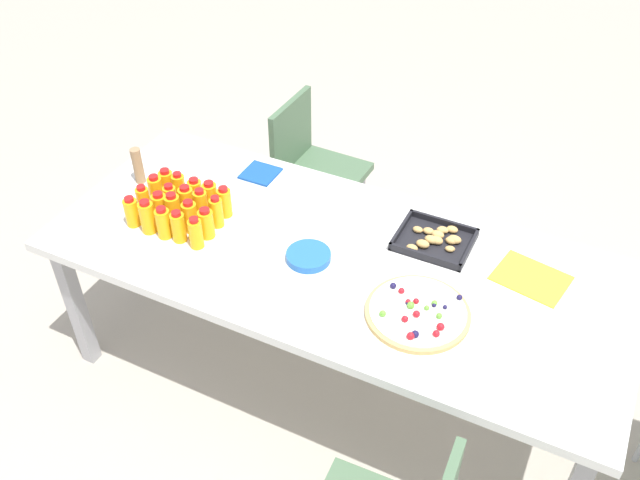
{
  "coord_description": "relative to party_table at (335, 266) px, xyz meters",
  "views": [
    {
      "loc": [
        0.83,
        -1.82,
        2.51
      ],
      "look_at": [
        -0.08,
        0.03,
        0.76
      ],
      "focal_mm": 38.71,
      "sensor_mm": 36.0,
      "label": 1
    }
  ],
  "objects": [
    {
      "name": "party_table",
      "position": [
        0.0,
        0.0,
        0.0
      ],
      "size": [
        2.27,
        0.96,
        0.74
      ],
      "color": "silver",
      "rests_on": "ground_plane"
    },
    {
      "name": "juice_bottle_9",
      "position": [
        -0.51,
        -0.12,
        0.12
      ],
      "size": [
        0.06,
        0.06,
        0.13
      ],
      "color": "#F9AC14",
      "rests_on": "party_table"
    },
    {
      "name": "juice_bottle_7",
      "position": [
        -0.67,
        -0.12,
        0.13
      ],
      "size": [
        0.06,
        0.06,
        0.15
      ],
      "color": "#F9AC14",
      "rests_on": "party_table"
    },
    {
      "name": "fruit_pizza",
      "position": [
        0.4,
        -0.16,
        0.07
      ],
      "size": [
        0.37,
        0.37,
        0.05
      ],
      "color": "tan",
      "rests_on": "party_table"
    },
    {
      "name": "juice_bottle_1",
      "position": [
        -0.73,
        -0.2,
        0.13
      ],
      "size": [
        0.06,
        0.06,
        0.15
      ],
      "color": "#FAAC14",
      "rests_on": "party_table"
    },
    {
      "name": "juice_bottle_8",
      "position": [
        -0.59,
        -0.12,
        0.13
      ],
      "size": [
        0.06,
        0.06,
        0.14
      ],
      "color": "#F9AD14",
      "rests_on": "party_table"
    },
    {
      "name": "juice_bottle_14",
      "position": [
        -0.51,
        -0.05,
        0.12
      ],
      "size": [
        0.05,
        0.05,
        0.14
      ],
      "color": "#F9AE14",
      "rests_on": "party_table"
    },
    {
      "name": "juice_bottle_12",
      "position": [
        -0.66,
        -0.04,
        0.12
      ],
      "size": [
        0.06,
        0.06,
        0.14
      ],
      "color": "#FAAE14",
      "rests_on": "party_table"
    },
    {
      "name": "juice_bottle_3",
      "position": [
        -0.59,
        -0.19,
        0.12
      ],
      "size": [
        0.06,
        0.06,
        0.14
      ],
      "color": "#F9AC14",
      "rests_on": "party_table"
    },
    {
      "name": "juice_bottle_5",
      "position": [
        -0.81,
        -0.12,
        0.13
      ],
      "size": [
        0.05,
        0.05,
        0.15
      ],
      "color": "#FAAD14",
      "rests_on": "party_table"
    },
    {
      "name": "juice_bottle_0",
      "position": [
        -0.82,
        -0.19,
        0.12
      ],
      "size": [
        0.06,
        0.06,
        0.14
      ],
      "color": "#F9AD14",
      "rests_on": "party_table"
    },
    {
      "name": "paper_folder",
      "position": [
        0.71,
        0.2,
        0.06
      ],
      "size": [
        0.29,
        0.25,
        0.01
      ],
      "primitive_type": "cube",
      "rotation": [
        0.0,
        0.0,
        -0.19
      ],
      "color": "yellow",
      "rests_on": "party_table"
    },
    {
      "name": "juice_bottle_17",
      "position": [
        -0.66,
        0.03,
        0.12
      ],
      "size": [
        0.06,
        0.06,
        0.13
      ],
      "color": "#F9AE14",
      "rests_on": "party_table"
    },
    {
      "name": "juice_bottle_6",
      "position": [
        -0.73,
        -0.12,
        0.12
      ],
      "size": [
        0.06,
        0.06,
        0.13
      ],
      "color": "#FAAC14",
      "rests_on": "party_table"
    },
    {
      "name": "cardboard_tube",
      "position": [
        -0.98,
        0.06,
        0.14
      ],
      "size": [
        0.04,
        0.04,
        0.17
      ],
      "primitive_type": "cylinder",
      "color": "#9E7A56",
      "rests_on": "party_table"
    },
    {
      "name": "juice_bottle_15",
      "position": [
        -0.8,
        0.03,
        0.12
      ],
      "size": [
        0.06,
        0.06,
        0.14
      ],
      "color": "#FAAD14",
      "rests_on": "party_table"
    },
    {
      "name": "juice_bottle_11",
      "position": [
        -0.73,
        -0.05,
        0.12
      ],
      "size": [
        0.05,
        0.05,
        0.13
      ],
      "color": "#F9AD14",
      "rests_on": "party_table"
    },
    {
      "name": "juice_bottle_2",
      "position": [
        -0.66,
        -0.2,
        0.12
      ],
      "size": [
        0.06,
        0.06,
        0.14
      ],
      "color": "#FAAD14",
      "rests_on": "party_table"
    },
    {
      "name": "juice_bottle_13",
      "position": [
        -0.58,
        -0.04,
        0.13
      ],
      "size": [
        0.06,
        0.06,
        0.15
      ],
      "color": "#FAAC14",
      "rests_on": "party_table"
    },
    {
      "name": "snack_tray",
      "position": [
        0.32,
        0.24,
        0.07
      ],
      "size": [
        0.29,
        0.24,
        0.04
      ],
      "color": "black",
      "rests_on": "party_table"
    },
    {
      "name": "juice_bottle_16",
      "position": [
        -0.74,
        0.03,
        0.12
      ],
      "size": [
        0.05,
        0.05,
        0.14
      ],
      "color": "#FAAE14",
      "rests_on": "party_table"
    },
    {
      "name": "juice_bottle_18",
      "position": [
        -0.58,
        0.03,
        0.13
      ],
      "size": [
        0.06,
        0.06,
        0.14
      ],
      "color": "#F9AC14",
      "rests_on": "party_table"
    },
    {
      "name": "juice_bottle_4",
      "position": [
        -0.51,
        -0.19,
        0.12
      ],
      "size": [
        0.06,
        0.06,
        0.14
      ],
      "color": "#F9AD14",
      "rests_on": "party_table"
    },
    {
      "name": "chair_far_left",
      "position": [
        -0.52,
        0.83,
        -0.18
      ],
      "size": [
        0.41,
        0.41,
        0.83
      ],
      "rotation": [
        0.0,
        0.0,
        -1.6
      ],
      "color": "#4C6B4C",
      "rests_on": "ground_plane"
    },
    {
      "name": "juice_bottle_10",
      "position": [
        -0.81,
        -0.04,
        0.13
      ],
      "size": [
        0.06,
        0.06,
        0.15
      ],
      "color": "#F9AE14",
      "rests_on": "party_table"
    },
    {
      "name": "ground_plane",
      "position": [
        0.0,
        0.0,
        -0.68
      ],
      "size": [
        12.0,
        12.0,
        0.0
      ],
      "primitive_type": "plane",
      "color": "#B2A899"
    },
    {
      "name": "napkin_stack",
      "position": [
        -0.53,
        0.34,
        0.06
      ],
      "size": [
        0.15,
        0.15,
        0.01
      ],
      "primitive_type": "cube",
      "color": "#194CA5",
      "rests_on": "party_table"
    },
    {
      "name": "juice_bottle_19",
      "position": [
        -0.51,
        0.03,
        0.12
      ],
      "size": [
        0.06,
        0.06,
        0.14
      ],
      "color": "#FAAC14",
      "rests_on": "party_table"
    },
    {
      "name": "plate_stack",
      "position": [
        -0.08,
        -0.07,
        0.07
      ],
      "size": [
        0.17,
        0.17,
        0.03
      ],
      "color": "blue",
      "rests_on": "party_table"
    }
  ]
}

